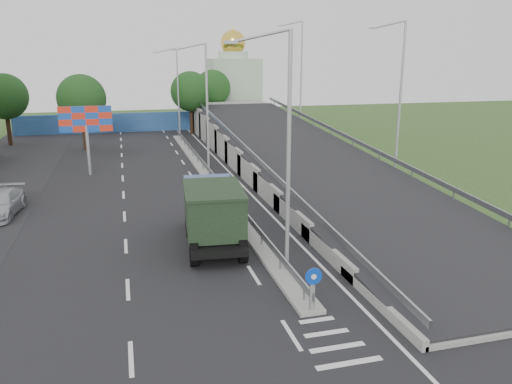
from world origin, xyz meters
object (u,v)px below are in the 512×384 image
object	(u,v)px
billboard	(86,123)
church	(233,85)
sign_bollard	(313,289)
lamp_post_near	(284,142)
lamp_post_far	(176,87)
parked_car_d	(0,204)
dump_truck	(212,210)
lamp_post_mid	(205,102)

from	to	relation	value
billboard	church	bearing A→B (deg)	59.30
sign_bollard	lamp_post_near	bearing A→B (deg)	88.36
lamp_post_far	billboard	bearing A→B (deg)	-116.84
lamp_post_near	billboard	xyz separation A→B (m)	(-9.11, 22.00, -1.62)
lamp_post_near	parked_car_d	distance (m)	19.05
church	lamp_post_near	bearing A→B (deg)	-100.38
lamp_post_far	dump_truck	distance (m)	35.88
lamp_post_near	billboard	size ratio (longest dim) A/B	1.83
church	billboard	distance (m)	37.23
lamp_post_far	billboard	distance (m)	20.24
dump_truck	parked_car_d	xyz separation A→B (m)	(-11.44, 7.76, -0.99)
dump_truck	lamp_post_mid	bearing A→B (deg)	86.68
sign_bollard	lamp_post_mid	world-z (taller)	lamp_post_mid
billboard	parked_car_d	size ratio (longest dim) A/B	1.09
sign_bollard	dump_truck	distance (m)	8.56
dump_truck	parked_car_d	size ratio (longest dim) A/B	1.44
billboard	parked_car_d	world-z (taller)	billboard
billboard	sign_bollard	bearing A→B (deg)	-70.79
lamp_post_near	sign_bollard	bearing A→B (deg)	-91.64
parked_car_d	billboard	bearing A→B (deg)	70.12
sign_bollard	parked_car_d	xyz separation A→B (m)	(-13.62, 16.01, -0.30)
lamp_post_mid	lamp_post_near	bearing A→B (deg)	-90.00
lamp_post_near	lamp_post_mid	xyz separation A→B (m)	(0.00, 20.00, 0.00)
sign_bollard	billboard	distance (m)	27.53
lamp_post_near	dump_truck	xyz separation A→B (m)	(-2.29, 4.43, -4.08)
lamp_post_mid	church	world-z (taller)	church
sign_bollard	lamp_post_far	xyz separation A→B (m)	(0.11, 43.83, 4.77)
lamp_post_mid	billboard	world-z (taller)	lamp_post_mid
lamp_post_far	church	bearing A→B (deg)	54.76
billboard	dump_truck	size ratio (longest dim) A/B	0.76
lamp_post_mid	dump_truck	world-z (taller)	lamp_post_mid
lamp_post_mid	billboard	distance (m)	9.47
dump_truck	parked_car_d	bearing A→B (deg)	150.89
dump_truck	lamp_post_far	bearing A→B (deg)	91.37
sign_bollard	lamp_post_mid	bearing A→B (deg)	89.74
lamp_post_near	dump_truck	distance (m)	6.44
church	billboard	xyz separation A→B (m)	(-19.00, -32.00, -1.12)
dump_truck	parked_car_d	distance (m)	13.86
sign_bollard	dump_truck	bearing A→B (deg)	104.81
sign_bollard	billboard	xyz separation A→B (m)	(-9.00, 25.83, 3.15)
parked_car_d	church	bearing A→B (deg)	65.87
lamp_post_mid	lamp_post_far	xyz separation A→B (m)	(0.00, 20.00, 0.00)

